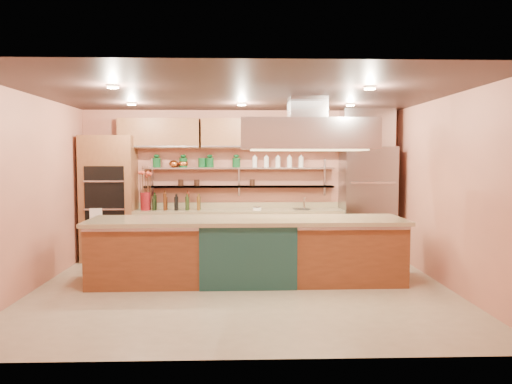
{
  "coord_description": "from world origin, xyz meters",
  "views": [
    {
      "loc": [
        -0.04,
        -7.08,
        1.91
      ],
      "look_at": [
        0.23,
        1.0,
        1.34
      ],
      "focal_mm": 35.0,
      "sensor_mm": 36.0,
      "label": 1
    }
  ],
  "objects_px": {
    "green_canister": "(202,163)",
    "refrigerator": "(367,203)",
    "kitchen_scale": "(257,208)",
    "copper_kettle": "(174,164)",
    "island": "(247,250)",
    "flower_vase": "(146,201)"
  },
  "relations": [
    {
      "from": "island",
      "to": "copper_kettle",
      "type": "distance_m",
      "value": 2.69
    },
    {
      "from": "refrigerator",
      "to": "flower_vase",
      "type": "distance_m",
      "value": 4.13
    },
    {
      "from": "flower_vase",
      "to": "kitchen_scale",
      "type": "distance_m",
      "value": 2.07
    },
    {
      "from": "flower_vase",
      "to": "copper_kettle",
      "type": "bearing_deg",
      "value": 23.91
    },
    {
      "from": "refrigerator",
      "to": "island",
      "type": "relative_size",
      "value": 0.45
    },
    {
      "from": "green_canister",
      "to": "kitchen_scale",
      "type": "bearing_deg",
      "value": -12.02
    },
    {
      "from": "refrigerator",
      "to": "kitchen_scale",
      "type": "distance_m",
      "value": 2.07
    },
    {
      "from": "island",
      "to": "copper_kettle",
      "type": "relative_size",
      "value": 26.99
    },
    {
      "from": "island",
      "to": "green_canister",
      "type": "xyz_separation_m",
      "value": [
        -0.83,
        1.92,
        1.31
      ]
    },
    {
      "from": "kitchen_scale",
      "to": "copper_kettle",
      "type": "distance_m",
      "value": 1.78
    },
    {
      "from": "refrigerator",
      "to": "island",
      "type": "height_order",
      "value": "refrigerator"
    },
    {
      "from": "kitchen_scale",
      "to": "refrigerator",
      "type": "bearing_deg",
      "value": 23.73
    },
    {
      "from": "flower_vase",
      "to": "copper_kettle",
      "type": "height_order",
      "value": "copper_kettle"
    },
    {
      "from": "flower_vase",
      "to": "green_canister",
      "type": "bearing_deg",
      "value": 12.04
    },
    {
      "from": "refrigerator",
      "to": "flower_vase",
      "type": "height_order",
      "value": "refrigerator"
    },
    {
      "from": "kitchen_scale",
      "to": "green_canister",
      "type": "relative_size",
      "value": 0.83
    },
    {
      "from": "refrigerator",
      "to": "kitchen_scale",
      "type": "relative_size",
      "value": 14.39
    },
    {
      "from": "copper_kettle",
      "to": "refrigerator",
      "type": "bearing_deg",
      "value": -3.62
    },
    {
      "from": "green_canister",
      "to": "flower_vase",
      "type": "bearing_deg",
      "value": -167.96
    },
    {
      "from": "refrigerator",
      "to": "island",
      "type": "distance_m",
      "value": 2.89
    },
    {
      "from": "kitchen_scale",
      "to": "copper_kettle",
      "type": "relative_size",
      "value": 0.84
    },
    {
      "from": "green_canister",
      "to": "refrigerator",
      "type": "bearing_deg",
      "value": -4.25
    }
  ]
}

